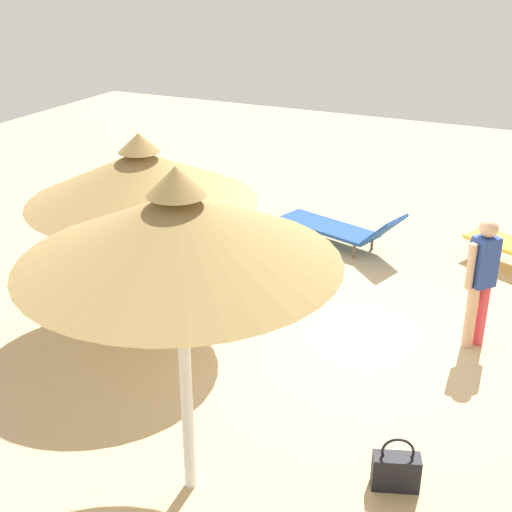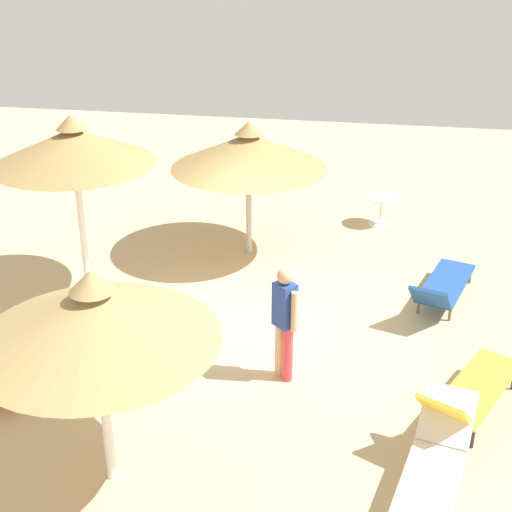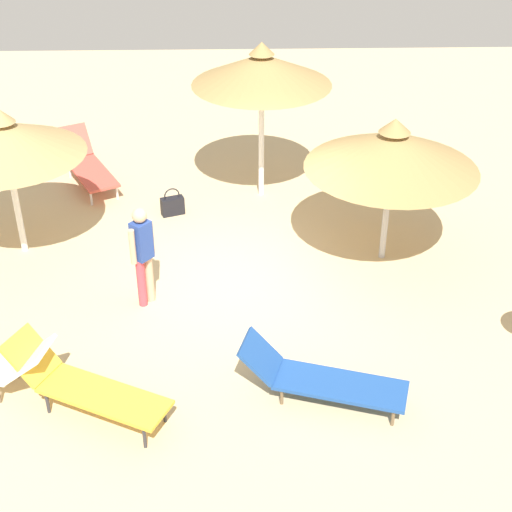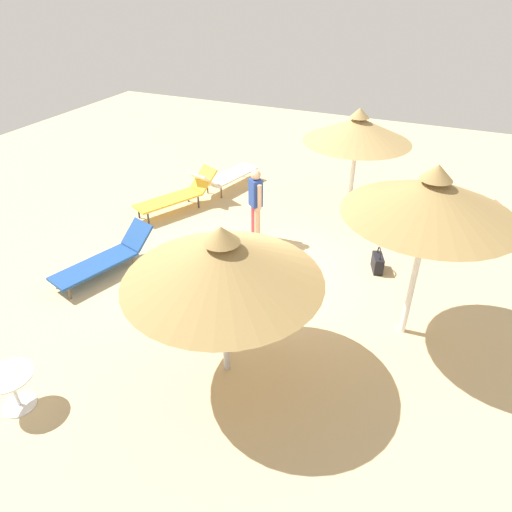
% 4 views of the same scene
% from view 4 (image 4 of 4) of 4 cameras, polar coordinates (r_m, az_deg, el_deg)
% --- Properties ---
extents(ground, '(24.00, 24.00, 0.10)m').
position_cam_4_polar(ground, '(8.95, -0.07, -3.24)').
color(ground, tan).
extents(parasol_umbrella_edge, '(2.48, 2.48, 2.51)m').
position_cam_4_polar(parasol_umbrella_edge, '(11.02, 12.52, 15.07)').
color(parasol_umbrella_edge, white).
rests_on(parasol_umbrella_edge, ground).
extents(parasol_umbrella_near_right, '(2.71, 2.71, 2.44)m').
position_cam_4_polar(parasol_umbrella_near_right, '(5.96, -4.21, -0.65)').
color(parasol_umbrella_near_right, '#B2B2B7').
rests_on(parasol_umbrella_near_right, ground).
extents(parasol_umbrella_far_left, '(2.49, 2.49, 2.92)m').
position_cam_4_polar(parasol_umbrella_far_left, '(6.88, 20.99, 6.81)').
color(parasol_umbrella_far_left, white).
rests_on(parasol_umbrella_far_left, ground).
extents(lounge_chair_near_left, '(1.44, 2.03, 0.89)m').
position_cam_4_polar(lounge_chair_near_left, '(10.81, 23.69, 3.30)').
color(lounge_chair_near_left, '#CC4C3F').
rests_on(lounge_chair_near_left, ground).
extents(lounge_chair_center, '(2.17, 1.44, 0.88)m').
position_cam_4_polar(lounge_chair_center, '(11.53, -9.59, 7.57)').
color(lounge_chair_center, gold).
rests_on(lounge_chair_center, ground).
extents(lounge_chair_back, '(2.32, 1.07, 0.81)m').
position_cam_4_polar(lounge_chair_back, '(12.47, -3.94, 9.83)').
color(lounge_chair_back, silver).
rests_on(lounge_chair_back, ground).
extents(lounge_chair_front, '(2.19, 1.17, 0.73)m').
position_cam_4_polar(lounge_chair_front, '(9.47, -18.12, -0.18)').
color(lounge_chair_front, '#1E478C').
rests_on(lounge_chair_front, ground).
extents(person_standing_far_right, '(0.34, 0.37, 1.61)m').
position_cam_4_polar(person_standing_far_right, '(9.87, -0.04, 6.86)').
color(person_standing_far_right, '#D83F4C').
rests_on(person_standing_far_right, ground).
extents(handbag, '(0.45, 0.31, 0.53)m').
position_cam_4_polar(handbag, '(9.42, 14.85, -0.77)').
color(handbag, black).
rests_on(handbag, ground).
extents(side_table_round, '(0.64, 0.64, 0.60)m').
position_cam_4_polar(side_table_round, '(7.18, -28.05, -13.93)').
color(side_table_round, silver).
rests_on(side_table_round, ground).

